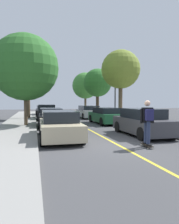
{
  "coord_description": "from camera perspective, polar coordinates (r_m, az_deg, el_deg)",
  "views": [
    {
      "loc": [
        -3.4,
        -8.49,
        1.87
      ],
      "look_at": [
        0.17,
        5.68,
        1.11
      ],
      "focal_mm": 35.18,
      "sensor_mm": 36.0,
      "label": 1
    }
  ],
  "objects": [
    {
      "name": "ground",
      "position": [
        9.34,
        7.62,
        -8.6
      ],
      "size": [
        80.0,
        80.0,
        0.0
      ],
      "primitive_type": "plane",
      "color": "#424244"
    },
    {
      "name": "sidewalk_left",
      "position": [
        8.76,
        -21.56,
        -9.09
      ],
      "size": [
        2.52,
        56.0,
        0.14
      ],
      "primitive_type": "cube",
      "color": "gray",
      "rests_on": "ground"
    },
    {
      "name": "center_line",
      "position": [
        13.08,
        1.09,
        -5.23
      ],
      "size": [
        0.12,
        39.2,
        0.01
      ],
      "primitive_type": "cube",
      "color": "gold",
      "rests_on": "ground"
    },
    {
      "name": "parked_car_left_nearest",
      "position": [
        10.88,
        -7.89,
        -3.36
      ],
      "size": [
        1.94,
        4.66,
        1.37
      ],
      "color": "#BCAD89",
      "rests_on": "ground"
    },
    {
      "name": "parked_car_left_near",
      "position": [
        16.42,
        -10.0,
        -1.31
      ],
      "size": [
        1.92,
        4.57,
        1.31
      ],
      "color": "black",
      "rests_on": "ground"
    },
    {
      "name": "parked_car_left_far",
      "position": [
        22.41,
        -11.12,
        -0.02
      ],
      "size": [
        1.97,
        4.62,
        1.48
      ],
      "color": "black",
      "rests_on": "ground"
    },
    {
      "name": "parked_car_left_farthest",
      "position": [
        28.35,
        -11.75,
        0.43
      ],
      "size": [
        2.06,
        4.23,
        1.27
      ],
      "color": "black",
      "rests_on": "ground"
    },
    {
      "name": "parked_car_right_nearest",
      "position": [
        12.14,
        13.61,
        -2.64
      ],
      "size": [
        1.9,
        4.29,
        1.44
      ],
      "color": "#38383D",
      "rests_on": "ground"
    },
    {
      "name": "parked_car_right_near",
      "position": [
        17.84,
        4.32,
        -0.93
      ],
      "size": [
        1.98,
        4.35,
        1.31
      ],
      "color": "#1E5B33",
      "rests_on": "ground"
    },
    {
      "name": "parked_car_right_far",
      "position": [
        23.52,
        -0.25,
        0.05
      ],
      "size": [
        1.99,
        4.36,
        1.32
      ],
      "color": "#B7B7BC",
      "rests_on": "ground"
    },
    {
      "name": "street_tree_left_nearest",
      "position": [
        16.29,
        -16.38,
        11.07
      ],
      "size": [
        4.67,
        4.67,
        6.4
      ],
      "color": "brown",
      "rests_on": "sidewalk_left"
    },
    {
      "name": "street_tree_left_near",
      "position": [
        23.03,
        -15.79,
        12.94
      ],
      "size": [
        4.77,
        4.77,
        8.16
      ],
      "color": "brown",
      "rests_on": "sidewalk_left"
    },
    {
      "name": "street_tree_right_nearest",
      "position": [
        19.8,
        8.09,
        10.84
      ],
      "size": [
        3.4,
        3.4,
        6.18
      ],
      "color": "brown",
      "rests_on": "sidewalk_right"
    },
    {
      "name": "street_tree_right_near",
      "position": [
        26.59,
        2.09,
        7.57
      ],
      "size": [
        3.38,
        3.38,
        5.57
      ],
      "color": "#3D2D1E",
      "rests_on": "sidewalk_right"
    },
    {
      "name": "street_tree_right_far",
      "position": [
        32.83,
        -1.08,
        6.87
      ],
      "size": [
        3.89,
        3.89,
        5.92
      ],
      "color": "brown",
      "rests_on": "sidewalk_right"
    },
    {
      "name": "streetlamp",
      "position": [
        20.86,
        6.69,
        7.19
      ],
      "size": [
        0.36,
        0.24,
        5.73
      ],
      "color": "#38383D",
      "rests_on": "sidewalk_right"
    },
    {
      "name": "skateboard",
      "position": [
        9.17,
        14.67,
        -8.33
      ],
      "size": [
        0.3,
        0.86,
        0.1
      ],
      "color": "black",
      "rests_on": "ground"
    },
    {
      "name": "skateboarder",
      "position": [
        9.0,
        14.84,
        -1.92
      ],
      "size": [
        0.59,
        0.71,
        1.77
      ],
      "color": "black",
      "rests_on": "skateboard"
    }
  ]
}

